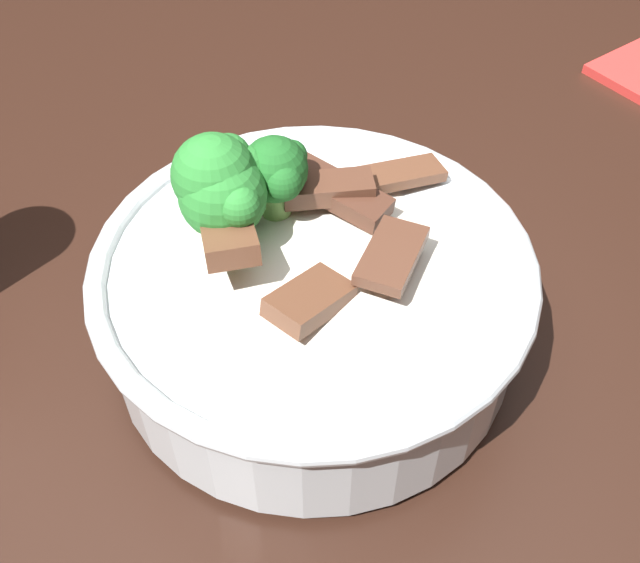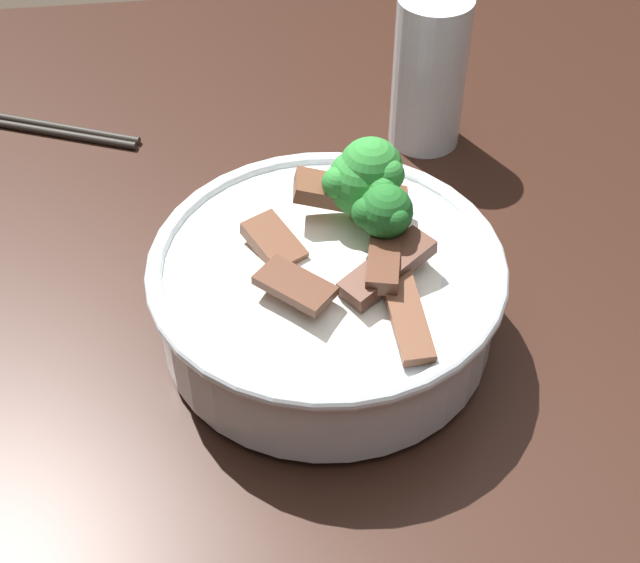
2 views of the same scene
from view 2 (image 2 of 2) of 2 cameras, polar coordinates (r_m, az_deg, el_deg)
The scene contains 4 objects.
dining_table at distance 0.76m, azimuth 11.26°, elevation -7.71°, with size 1.48×1.06×0.79m.
rice_bowl at distance 0.64m, azimuth 0.55°, elevation -0.17°, with size 0.24×0.24×0.14m.
drinking_glass at distance 0.83m, azimuth 6.67°, elevation 12.04°, with size 0.06×0.06×0.14m.
chopsticks_pair at distance 0.90m, azimuth -17.33°, elevation 9.15°, with size 0.20×0.10×0.01m.
Camera 2 is at (0.20, 0.43, 1.30)m, focal length 52.12 mm.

